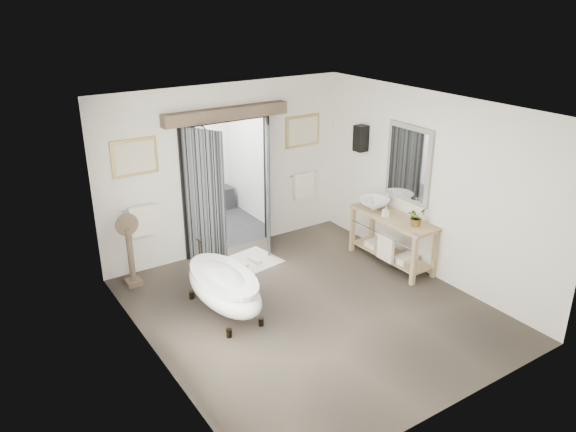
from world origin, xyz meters
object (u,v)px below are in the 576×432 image
object	(u,v)px
vanity	(391,236)
rug	(243,264)
clawfoot_tub	(224,287)
basin	(374,204)

from	to	relation	value
vanity	rug	world-z (taller)	vanity
clawfoot_tub	basin	distance (m)	3.04
clawfoot_tub	vanity	world-z (taller)	vanity
rug	basin	xyz separation A→B (m)	(2.04, -0.88, 0.93)
vanity	clawfoot_tub	bearing A→B (deg)	176.71
vanity	rug	distance (m)	2.51
clawfoot_tub	rug	world-z (taller)	clawfoot_tub
clawfoot_tub	rug	distance (m)	1.53
vanity	basin	bearing A→B (deg)	94.62
basin	rug	bearing A→B (deg)	163.60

